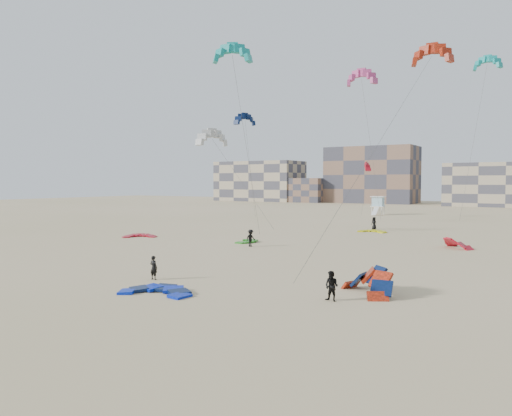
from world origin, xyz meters
The scene contains 23 objects.
ground centered at (0.00, 0.00, 0.00)m, with size 320.00×320.00×0.00m, color #CAAF87.
kite_ground_blue centered at (1.79, -0.85, 0.00)m, with size 4.14×4.32×0.58m, color #0230E5, non-canonical shape.
kite_ground_orange centered at (12.71, 5.78, 0.00)m, with size 4.16×3.27×2.61m, color red, non-canonical shape.
kite_ground_red centered at (-21.51, 21.26, 0.00)m, with size 3.67×3.87×0.59m, color #BE1033, non-canonical shape.
kite_ground_green centered at (-7.53, 23.79, 0.00)m, with size 3.21×3.40×0.42m, color #1C981A, non-canonical shape.
kite_ground_red_far centered at (13.62, 30.74, 0.00)m, with size 3.42×3.21×1.68m, color #BE1033, non-canonical shape.
kite_ground_yellow centered at (0.93, 42.02, 0.00)m, with size 3.50×3.68×0.41m, color #D0BF09, non-canonical shape.
kitesurfer_main centered at (-1.37, 2.27, 0.83)m, with size 0.61×0.40×1.66m, color black.
kitesurfer_b centered at (11.60, 2.88, 0.86)m, with size 0.84×0.65×1.72m, color black.
kitesurfer_c centered at (-5.06, 20.74, 0.89)m, with size 1.16×0.66×1.79m, color black.
kitesurfer_e centered at (-0.20, 46.17, 0.88)m, with size 0.86×0.56×1.75m, color black.
kite_fly_teal_a centered at (-3.58, 15.23, 18.43)m, with size 4.64×10.40×18.71m.
kite_fly_orange centered at (10.49, 31.96, 20.04)m, with size 4.21×32.19×20.42m.
kite_fly_grey centered at (-15.71, 28.48, 12.23)m, with size 11.29×5.49×12.56m.
kite_fly_pink centered at (-1.54, 43.99, 21.06)m, with size 4.23×8.48×21.27m.
kite_fly_navy centered at (-20.18, 43.15, 16.42)m, with size 4.66×4.85×16.56m.
kite_fly_teal_b centered at (12.67, 58.26, 24.19)m, with size 4.90×5.56×24.54m.
kite_fly_red centered at (-8.47, 67.24, 9.44)m, with size 4.00×9.14×9.66m.
lifeguard_tower_far centered at (-9.73, 77.60, 1.89)m, with size 2.88×5.29×3.80m.
condo_west_a centered at (-70.00, 130.00, 7.00)m, with size 30.00×15.00×14.00m, color tan.
condo_west_b centered at (-30.00, 134.00, 9.00)m, with size 28.00×14.00×18.00m, color brown.
condo_mid centered at (10.00, 130.00, 6.00)m, with size 32.00×16.00×12.00m, color tan.
condo_fill_left centered at (-50.00, 128.00, 4.00)m, with size 12.00×10.00×8.00m, color brown.
Camera 1 is at (22.58, -23.19, 6.76)m, focal length 35.00 mm.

